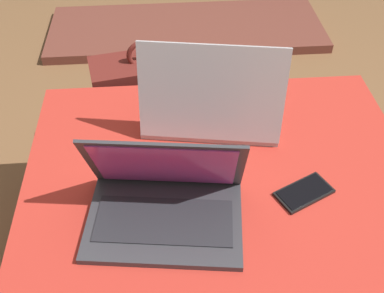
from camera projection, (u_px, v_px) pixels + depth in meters
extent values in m
plane|color=brown|center=(216.00, 261.00, 1.37)|extent=(14.00, 14.00, 0.00)
cube|color=maroon|center=(217.00, 257.00, 1.36)|extent=(0.94, 0.76, 0.05)
cube|color=#B22D23|center=(219.00, 219.00, 1.22)|extent=(0.98, 0.79, 0.34)
cube|color=#333338|center=(164.00, 221.00, 1.00)|extent=(0.37, 0.27, 0.02)
cube|color=#232328|center=(164.00, 221.00, 0.99)|extent=(0.32, 0.16, 0.00)
cube|color=#333338|center=(165.00, 164.00, 0.97)|extent=(0.35, 0.14, 0.21)
cube|color=#B23D93|center=(165.00, 166.00, 0.97)|extent=(0.31, 0.12, 0.19)
cube|color=#B7B7BC|center=(212.00, 110.00, 1.28)|extent=(0.40, 0.32, 0.02)
cube|color=#9E9EA3|center=(212.00, 106.00, 1.28)|extent=(0.34, 0.19, 0.00)
cube|color=#B7B7BC|center=(211.00, 95.00, 1.11)|extent=(0.37, 0.11, 0.26)
cube|color=white|center=(211.00, 94.00, 1.11)|extent=(0.33, 0.10, 0.23)
cube|color=black|center=(304.00, 193.00, 1.07)|extent=(0.15, 0.12, 0.01)
cube|color=black|center=(304.00, 191.00, 1.06)|extent=(0.14, 0.11, 0.00)
cube|color=#5B1E19|center=(146.00, 108.00, 1.60)|extent=(0.37, 0.21, 0.39)
cube|color=#4E1A15|center=(143.00, 109.00, 1.71)|extent=(0.28, 0.10, 0.18)
torus|color=#5B1E19|center=(142.00, 55.00, 1.44)|extent=(0.10, 0.03, 0.10)
cube|color=brown|center=(186.00, 29.00, 2.33)|extent=(1.40, 0.50, 0.04)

